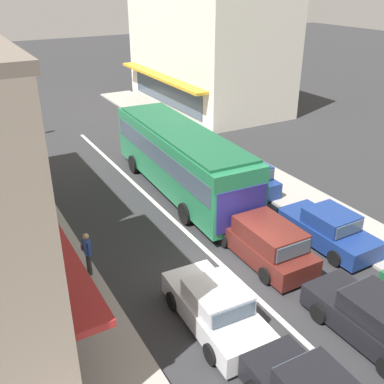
% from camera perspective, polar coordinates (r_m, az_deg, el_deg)
% --- Properties ---
extents(ground_plane, '(140.00, 140.00, 0.00)m').
position_cam_1_polar(ground_plane, '(16.62, 4.92, -10.24)').
color(ground_plane, '#2D2D30').
extents(lane_centre_line, '(0.20, 28.00, 0.01)m').
position_cam_1_polar(lane_centre_line, '(19.49, -1.68, -4.22)').
color(lane_centre_line, silver).
rests_on(lane_centre_line, ground).
extents(sidewalk_left, '(5.20, 44.00, 0.14)m').
position_cam_1_polar(sidewalk_left, '(19.55, -22.61, -6.11)').
color(sidewalk_left, '#A39E96').
rests_on(sidewalk_left, ground).
extents(kerb_right, '(2.80, 44.00, 0.12)m').
position_cam_1_polar(kerb_right, '(24.04, 9.18, 1.69)').
color(kerb_right, '#A39E96').
rests_on(kerb_right, ground).
extents(building_right_far, '(8.49, 13.99, 10.12)m').
position_cam_1_polar(building_right_far, '(37.35, 1.91, 18.60)').
color(building_right_far, silver).
rests_on(building_right_far, ground).
extents(city_bus, '(3.06, 10.95, 3.23)m').
position_cam_1_polar(city_bus, '(21.72, -1.43, 4.56)').
color(city_bus, '#237A4C').
rests_on(city_bus, ground).
extents(wagon_queue_far_back, '(1.96, 4.51, 1.58)m').
position_cam_1_polar(wagon_queue_far_back, '(17.15, 9.22, -6.27)').
color(wagon_queue_far_back, '#561E19').
rests_on(wagon_queue_far_back, ground).
extents(sedan_behind_bus_mid, '(2.03, 4.27, 1.47)m').
position_cam_1_polar(sedan_behind_bus_mid, '(14.08, 3.02, -14.50)').
color(sedan_behind_bus_mid, silver).
rests_on(sedan_behind_bus_mid, ground).
extents(sedan_adjacent_lane_trail, '(1.95, 4.23, 1.47)m').
position_cam_1_polar(sedan_adjacent_lane_trail, '(14.67, 22.02, -14.79)').
color(sedan_adjacent_lane_trail, black).
rests_on(sedan_adjacent_lane_trail, ground).
extents(parked_sedan_kerb_second, '(1.94, 4.22, 1.47)m').
position_cam_1_polar(parked_sedan_kerb_second, '(18.68, 16.90, -4.55)').
color(parked_sedan_kerb_second, navy).
rests_on(parked_sedan_kerb_second, ground).
extents(parked_hatchback_kerb_third, '(1.83, 3.71, 1.54)m').
position_cam_1_polar(parked_hatchback_kerb_third, '(22.40, 6.92, 1.81)').
color(parked_hatchback_kerb_third, navy).
rests_on(parked_hatchback_kerb_third, ground).
extents(traffic_light_downstreet, '(0.32, 0.24, 4.20)m').
position_cam_1_polar(traffic_light_downstreet, '(30.82, -22.36, 11.00)').
color(traffic_light_downstreet, gray).
rests_on(traffic_light_downstreet, ground).
extents(pedestrian_with_handbag_near, '(0.25, 0.65, 1.63)m').
position_cam_1_polar(pedestrian_with_handbag_near, '(16.25, -13.15, -7.28)').
color(pedestrian_with_handbag_near, '#333338').
rests_on(pedestrian_with_handbag_near, sidewalk_left).
extents(pedestrian_browsing_midblock, '(0.34, 0.53, 1.63)m').
position_cam_1_polar(pedestrian_browsing_midblock, '(25.71, -20.83, 4.34)').
color(pedestrian_browsing_midblock, '#4C4742').
rests_on(pedestrian_browsing_midblock, sidewalk_left).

